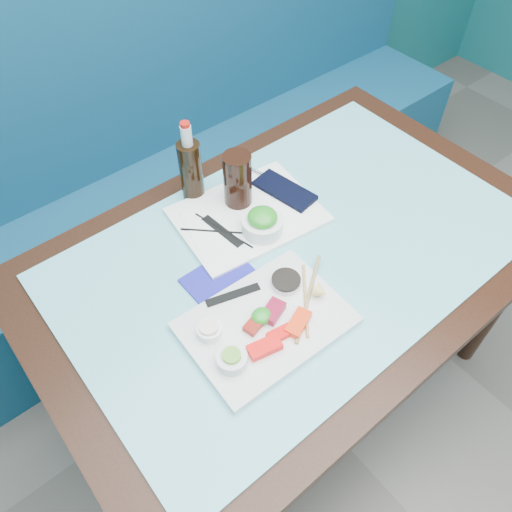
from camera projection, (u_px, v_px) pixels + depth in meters
booth_bench at (152, 188)px, 2.02m from camera, size 3.00×0.56×1.17m
dining_table at (295, 270)px, 1.38m from camera, size 1.40×0.90×0.75m
glass_top at (297, 249)px, 1.32m from camera, size 1.22×0.76×0.01m
sashimi_plate at (266, 323)px, 1.16m from camera, size 0.38×0.28×0.02m
salmon_left at (265, 347)px, 1.09m from camera, size 0.08×0.05×0.02m
salmon_mid at (280, 334)px, 1.12m from camera, size 0.06×0.04×0.01m
salmon_right at (298, 323)px, 1.14m from camera, size 0.08×0.06×0.02m
tuna_left at (254, 325)px, 1.13m from camera, size 0.06×0.04×0.02m
tuna_right at (273, 311)px, 1.15m from camera, size 0.07×0.06×0.02m
seaweed_garnish at (262, 316)px, 1.14m from camera, size 0.06×0.05×0.03m
ramekin_wasabi at (232, 359)px, 1.07m from camera, size 0.07×0.07×0.03m
wasabi_fill at (232, 355)px, 1.06m from camera, size 0.05×0.05×0.01m
ramekin_ginger at (209, 331)px, 1.12m from camera, size 0.07×0.07×0.02m
ginger_fill at (209, 327)px, 1.11m from camera, size 0.05×0.05×0.01m
soy_dish at (286, 282)px, 1.21m from camera, size 0.10×0.10×0.01m
soy_fill at (286, 280)px, 1.20m from camera, size 0.08×0.08×0.01m
lemon_wedge at (321, 292)px, 1.18m from camera, size 0.05×0.04×0.04m
chopstick_sleeve at (233, 295)px, 1.19m from camera, size 0.14×0.06×0.00m
wooden_chopstick_a at (305, 299)px, 1.18m from camera, size 0.14×0.16×0.01m
wooden_chopstick_b at (309, 297)px, 1.19m from camera, size 0.22×0.16×0.01m
serving_tray at (248, 215)px, 1.38m from camera, size 0.41×0.33×0.01m
paper_placemat at (248, 213)px, 1.38m from camera, size 0.39×0.32×0.00m
seaweed_bowl at (262, 225)px, 1.32m from camera, size 0.14×0.14×0.04m
seaweed_salad at (262, 217)px, 1.30m from camera, size 0.09×0.09×0.04m
cola_glass at (238, 180)px, 1.35m from camera, size 0.10×0.10×0.16m
navy_pouch at (285, 190)px, 1.43m from camera, size 0.11×0.19×0.01m
fork at (260, 173)px, 1.48m from camera, size 0.04×0.08×0.01m
black_chopstick_a at (221, 232)px, 1.33m from camera, size 0.16×0.16×0.01m
black_chopstick_b at (223, 230)px, 1.33m from camera, size 0.05×0.20×0.01m
tray_sleeve at (222, 231)px, 1.33m from camera, size 0.04×0.15×0.00m
cola_bottle_body at (191, 171)px, 1.37m from camera, size 0.08×0.08×0.18m
cola_bottle_neck at (186, 136)px, 1.28m from camera, size 0.03×0.03×0.06m
cola_bottle_cap at (185, 125)px, 1.26m from camera, size 0.03×0.03×0.01m
blue_napkin at (225, 284)px, 1.24m from camera, size 0.17×0.17×0.01m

